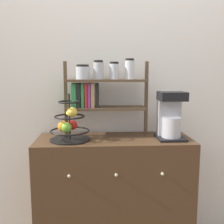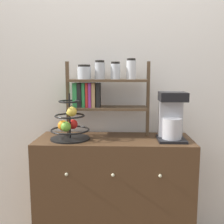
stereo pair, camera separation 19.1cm
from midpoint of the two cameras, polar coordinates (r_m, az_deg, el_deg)
The scene contains 5 objects.
wall_back at distance 2.15m, azimuth -2.56°, elevation 6.34°, with size 7.00×0.05×2.60m, color silver.
sideboard at distance 2.11m, azimuth -2.28°, elevation -17.74°, with size 1.14×0.44×0.90m.
coffee_maker at distance 1.95m, azimuth 9.84°, elevation -0.74°, with size 0.20×0.22×0.35m.
fruit_stand at distance 1.91m, azimuth -12.15°, elevation -2.84°, with size 0.29×0.29×0.34m.
shelf_hutch at distance 1.99m, azimuth -5.78°, elevation 5.08°, with size 0.64×0.20×0.59m.
Camera 1 is at (-0.13, -1.68, 1.38)m, focal length 42.00 mm.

